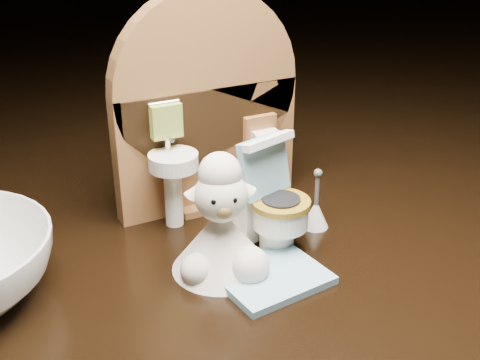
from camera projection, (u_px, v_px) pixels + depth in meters
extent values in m
cube|color=black|center=(251.00, 308.00, 0.40)|extent=(2.50, 2.50, 0.10)
cube|color=brown|center=(207.00, 147.00, 0.41)|extent=(0.13, 0.02, 0.09)
cylinder|color=brown|center=(206.00, 86.00, 0.40)|extent=(0.13, 0.02, 0.13)
cube|color=brown|center=(208.00, 199.00, 0.43)|extent=(0.05, 0.04, 0.01)
cylinder|color=white|center=(173.00, 194.00, 0.39)|extent=(0.01, 0.01, 0.04)
cylinder|color=white|center=(173.00, 161.00, 0.38)|extent=(0.03, 0.03, 0.01)
cylinder|color=silver|center=(167.00, 142.00, 0.38)|extent=(0.00, 0.00, 0.01)
cube|color=#8DA63E|center=(166.00, 121.00, 0.38)|extent=(0.02, 0.01, 0.02)
cube|color=brown|center=(260.00, 131.00, 0.42)|extent=(0.02, 0.01, 0.02)
cylinder|color=#F8E1B4|center=(264.00, 142.00, 0.41)|extent=(0.02, 0.02, 0.02)
cylinder|color=white|center=(277.00, 235.00, 0.37)|extent=(0.02, 0.02, 0.02)
cylinder|color=white|center=(281.00, 215.00, 0.37)|extent=(0.03, 0.03, 0.01)
cylinder|color=olive|center=(281.00, 203.00, 0.36)|extent=(0.04, 0.04, 0.00)
cube|color=white|center=(256.00, 206.00, 0.38)|extent=(0.03, 0.02, 0.04)
cube|color=#7EB1C7|center=(264.00, 166.00, 0.36)|extent=(0.04, 0.02, 0.04)
cube|color=white|center=(269.00, 141.00, 0.35)|extent=(0.04, 0.02, 0.01)
cylinder|color=#B7D04E|center=(265.00, 163.00, 0.37)|extent=(0.01, 0.01, 0.01)
cube|color=#7EB1C7|center=(271.00, 276.00, 0.34)|extent=(0.06, 0.05, 0.00)
cone|color=white|center=(316.00, 214.00, 0.40)|extent=(0.02, 0.02, 0.02)
cylinder|color=#59595B|center=(317.00, 190.00, 0.39)|extent=(0.00, 0.00, 0.02)
sphere|color=#59595B|center=(318.00, 173.00, 0.38)|extent=(0.01, 0.01, 0.01)
cone|color=silver|center=(221.00, 239.00, 0.35)|extent=(0.06, 0.06, 0.04)
sphere|color=silver|center=(249.00, 266.00, 0.34)|extent=(0.02, 0.02, 0.02)
sphere|color=silver|center=(197.00, 270.00, 0.34)|extent=(0.02, 0.02, 0.02)
sphere|color=white|center=(221.00, 196.00, 0.33)|extent=(0.03, 0.03, 0.03)
sphere|color=olive|center=(224.00, 209.00, 0.33)|extent=(0.01, 0.01, 0.01)
sphere|color=silver|center=(220.00, 174.00, 0.33)|extent=(0.02, 0.02, 0.02)
cone|color=white|center=(196.00, 190.00, 0.33)|extent=(0.02, 0.01, 0.01)
cone|color=white|center=(244.00, 186.00, 0.34)|extent=(0.02, 0.01, 0.01)
sphere|color=black|center=(214.00, 202.00, 0.32)|extent=(0.00, 0.00, 0.00)
sphere|color=black|center=(234.00, 200.00, 0.32)|extent=(0.00, 0.00, 0.00)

